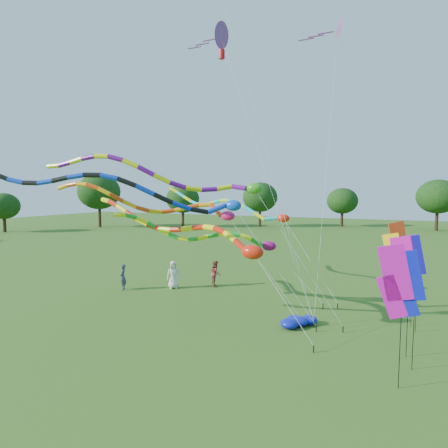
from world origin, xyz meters
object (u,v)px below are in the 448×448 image
at_px(blue_nylon_heap, 301,322).
at_px(person_a, 173,275).
at_px(person_b, 123,277).
at_px(tube_kite_orange, 163,205).
at_px(tube_kite_red, 189,230).
at_px(person_c, 216,273).

xyz_separation_m(blue_nylon_heap, person_a, (-9.38, 3.60, 0.70)).
distance_m(blue_nylon_heap, person_b, 12.34).
bearing_deg(tube_kite_orange, person_a, 104.34).
distance_m(tube_kite_red, person_b, 7.60).
bearing_deg(person_b, tube_kite_orange, 33.92).
height_order(blue_nylon_heap, person_b, person_b).
xyz_separation_m(person_b, person_c, (5.11, 3.41, 0.03)).
xyz_separation_m(tube_kite_orange, person_a, (-2.32, 4.57, -4.85)).
height_order(tube_kite_red, person_a, tube_kite_red).
distance_m(tube_kite_orange, person_b, 7.65).
bearing_deg(tube_kite_orange, person_c, 77.51).
xyz_separation_m(tube_kite_orange, person_b, (-5.12, 2.84, -4.91)).
distance_m(blue_nylon_heap, person_a, 10.08).
height_order(tube_kite_orange, blue_nylon_heap, tube_kite_orange).
relative_size(tube_kite_red, blue_nylon_heap, 9.42).
xyz_separation_m(tube_kite_red, person_b, (-6.32, 2.27, -3.57)).
bearing_deg(tube_kite_orange, blue_nylon_heap, -4.74).
bearing_deg(person_a, person_b, 173.30).
bearing_deg(person_b, person_c, 96.74).
bearing_deg(blue_nylon_heap, person_a, 159.00).
bearing_deg(tube_kite_red, tube_kite_orange, -137.11).
relative_size(tube_kite_red, person_b, 8.25).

